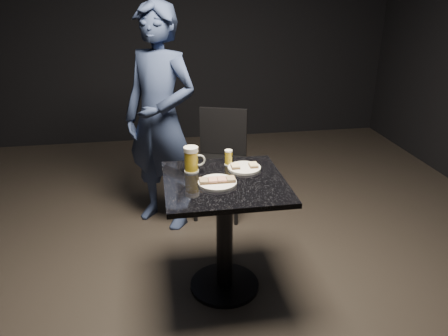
{
  "coord_description": "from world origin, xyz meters",
  "views": [
    {
      "loc": [
        -0.38,
        -2.27,
        1.8
      ],
      "look_at": [
        0.0,
        0.02,
        0.82
      ],
      "focal_mm": 35.0,
      "sensor_mm": 36.0,
      "label": 1
    }
  ],
  "objects_px": {
    "patron": "(160,120)",
    "beer_tumbler": "(228,158)",
    "table": "(225,217)",
    "chair": "(221,155)",
    "plate_large": "(217,183)",
    "plate_small": "(244,168)",
    "beer_mug": "(192,159)"
  },
  "relations": [
    {
      "from": "patron",
      "to": "beer_tumbler",
      "type": "height_order",
      "value": "patron"
    },
    {
      "from": "table",
      "to": "chair",
      "type": "distance_m",
      "value": 1.05
    },
    {
      "from": "plate_large",
      "to": "patron",
      "type": "bearing_deg",
      "value": 106.43
    },
    {
      "from": "table",
      "to": "plate_small",
      "type": "bearing_deg",
      "value": 44.83
    },
    {
      "from": "patron",
      "to": "plate_large",
      "type": "bearing_deg",
      "value": -35.16
    },
    {
      "from": "plate_small",
      "to": "beer_mug",
      "type": "xyz_separation_m",
      "value": [
        -0.32,
        0.01,
        0.07
      ]
    },
    {
      "from": "plate_large",
      "to": "patron",
      "type": "distance_m",
      "value": 1.02
    },
    {
      "from": "plate_small",
      "to": "table",
      "type": "relative_size",
      "value": 0.27
    },
    {
      "from": "plate_small",
      "to": "patron",
      "type": "distance_m",
      "value": 0.93
    },
    {
      "from": "patron",
      "to": "beer_mug",
      "type": "height_order",
      "value": "patron"
    },
    {
      "from": "table",
      "to": "patron",
      "type": "bearing_deg",
      "value": 109.72
    },
    {
      "from": "plate_large",
      "to": "table",
      "type": "distance_m",
      "value": 0.26
    },
    {
      "from": "chair",
      "to": "beer_mug",
      "type": "bearing_deg",
      "value": -109.78
    },
    {
      "from": "chair",
      "to": "table",
      "type": "bearing_deg",
      "value": -97.81
    },
    {
      "from": "patron",
      "to": "table",
      "type": "distance_m",
      "value": 1.05
    },
    {
      "from": "table",
      "to": "beer_mug",
      "type": "relative_size",
      "value": 4.75
    },
    {
      "from": "plate_small",
      "to": "beer_tumbler",
      "type": "relative_size",
      "value": 2.06
    },
    {
      "from": "plate_small",
      "to": "patron",
      "type": "bearing_deg",
      "value": 121.5
    },
    {
      "from": "beer_mug",
      "to": "beer_tumbler",
      "type": "relative_size",
      "value": 1.61
    },
    {
      "from": "chair",
      "to": "plate_large",
      "type": "bearing_deg",
      "value": -100.04
    },
    {
      "from": "plate_small",
      "to": "beer_tumbler",
      "type": "bearing_deg",
      "value": 134.69
    },
    {
      "from": "plate_large",
      "to": "table",
      "type": "bearing_deg",
      "value": 37.97
    },
    {
      "from": "plate_small",
      "to": "beer_mug",
      "type": "relative_size",
      "value": 1.28
    },
    {
      "from": "plate_small",
      "to": "chair",
      "type": "relative_size",
      "value": 0.23
    },
    {
      "from": "table",
      "to": "beer_tumbler",
      "type": "bearing_deg",
      "value": 74.72
    },
    {
      "from": "table",
      "to": "chair",
      "type": "relative_size",
      "value": 0.87
    },
    {
      "from": "beer_mug",
      "to": "beer_tumbler",
      "type": "xyz_separation_m",
      "value": [
        0.24,
        0.07,
        -0.03
      ]
    },
    {
      "from": "plate_large",
      "to": "beer_mug",
      "type": "height_order",
      "value": "beer_mug"
    },
    {
      "from": "beer_tumbler",
      "to": "chair",
      "type": "bearing_deg",
      "value": 84.4
    },
    {
      "from": "patron",
      "to": "chair",
      "type": "xyz_separation_m",
      "value": [
        0.48,
        0.1,
        -0.36
      ]
    },
    {
      "from": "table",
      "to": "beer_mug",
      "type": "xyz_separation_m",
      "value": [
        -0.17,
        0.16,
        0.32
      ]
    },
    {
      "from": "plate_large",
      "to": "beer_mug",
      "type": "distance_m",
      "value": 0.24
    }
  ]
}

